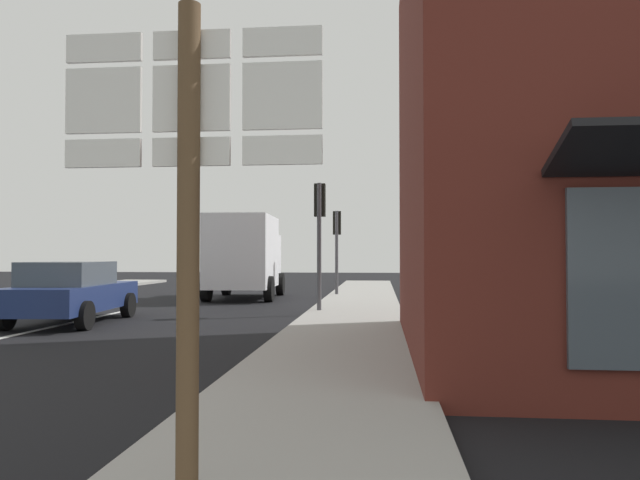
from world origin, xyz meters
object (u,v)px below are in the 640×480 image
traffic_light_near_right (320,218)px  delivery_truck (245,254)px  route_sign_post (190,195)px  sedan_far (71,291)px  traffic_light_far_right (337,234)px

traffic_light_near_right → delivery_truck: bearing=121.1°
traffic_light_near_right → route_sign_post: bearing=-87.9°
sedan_far → route_sign_post: size_ratio=1.35×
traffic_light_far_right → traffic_light_near_right: traffic_light_near_right is taller
sedan_far → traffic_light_near_right: 6.56m
route_sign_post → traffic_light_far_right: size_ratio=0.97×
traffic_light_near_right → sedan_far: bearing=-155.1°
route_sign_post → traffic_light_near_right: (-0.45, 12.52, 0.65)m
delivery_truck → traffic_light_far_right: bearing=16.4°
sedan_far → delivery_truck: bearing=74.2°
delivery_truck → traffic_light_far_right: 3.60m
route_sign_post → traffic_light_near_right: 12.54m
sedan_far → traffic_light_near_right: bearing=24.9°
delivery_truck → route_sign_post: bearing=-78.1°
sedan_far → traffic_light_far_right: (5.69, 9.21, 1.69)m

